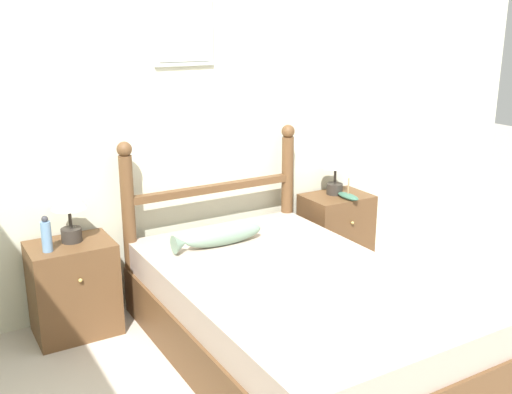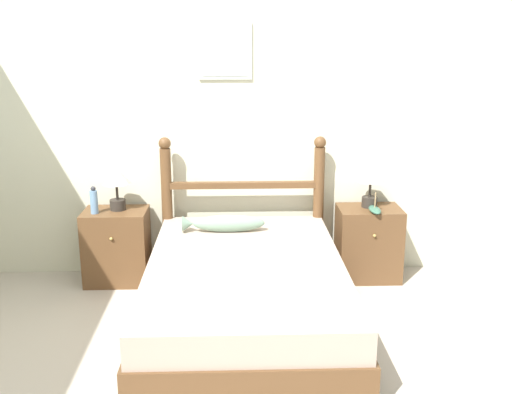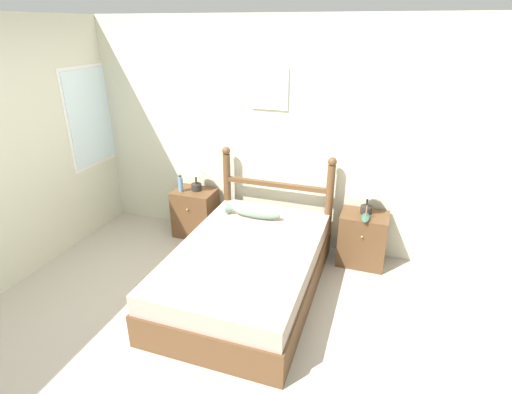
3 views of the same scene
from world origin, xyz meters
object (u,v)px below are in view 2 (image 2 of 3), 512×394
Objects in this scene: nightstand_right at (368,243)px; nightstand_left at (117,246)px; table_lamp_left at (116,180)px; bed at (246,297)px; fish_pillow at (224,223)px; model_boat at (375,210)px; table_lamp_right at (371,178)px; bottle at (94,201)px.

nightstand_left is at bearing 180.00° from nightstand_right.
nightstand_right is at bearing 0.00° from nightstand_left.
table_lamp_left is (0.02, 0.03, 0.53)m from nightstand_left.
table_lamp_left is at bearing 136.93° from bed.
table_lamp_left is 0.93m from fish_pillow.
fish_pillow is at bearing 103.80° from bed.
nightstand_left is at bearing -131.00° from table_lamp_left.
model_boat reaches higher than nightstand_left.
nightstand_left is 1.68× the size of table_lamp_right.
bed is 5.85× the size of table_lamp_left.
nightstand_right is (2.02, 0.00, 0.00)m from nightstand_left.
bottle reaches higher than nightstand_right.
nightstand_right is (1.01, 0.90, 0.05)m from bed.
table_lamp_left reaches higher than nightstand_left.
fish_pillow reaches higher than bed.
bed is at bearing -76.20° from fish_pillow.
nightstand_left is 2.68× the size of model_boat.
nightstand_left reaches higher than bed.
nightstand_left is at bearing 161.74° from fish_pillow.
table_lamp_right is (0.00, 0.04, 0.53)m from nightstand_right.
fish_pillow is (0.84, -0.31, -0.26)m from table_lamp_left.
bed is 1.35m from nightstand_right.
table_lamp_left reaches higher than bed.
bed is 3.47× the size of nightstand_left.
bed is 3.35× the size of fish_pillow.
table_lamp_right is at bearing 15.35° from fish_pillow.
table_lamp_right is at bearing 0.28° from table_lamp_left.
table_lamp_left is 0.23m from bottle.
model_boat reaches higher than bed.
fish_pillow is (-1.17, -0.17, -0.05)m from model_boat.
bed is 1.47m from table_lamp_left.
table_lamp_left is 1.62× the size of bottle.
bed is 9.31× the size of model_boat.
table_lamp_left is at bearing -179.72° from table_lamp_right.
table_lamp_left reaches higher than model_boat.
table_lamp_left reaches higher than fish_pillow.
table_lamp_right reaches higher than nightstand_left.
table_lamp_right is 1.62× the size of bottle.
nightstand_right is 0.53m from table_lamp_right.
table_lamp_left is 0.57× the size of fish_pillow.
table_lamp_right is 0.27m from model_boat.
fish_pillow is (0.86, -0.28, 0.27)m from nightstand_left.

